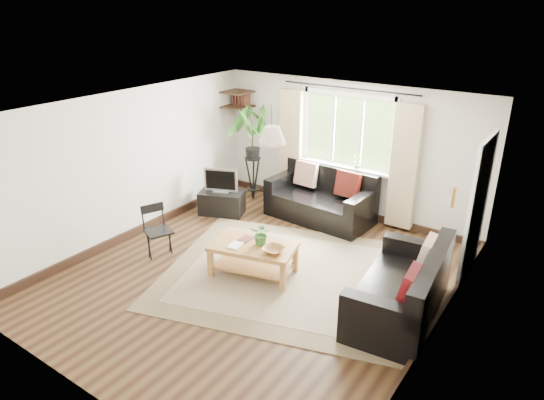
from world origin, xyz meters
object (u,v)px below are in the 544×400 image
Objects in this scene: sofa_back at (320,197)px; folding_chair at (159,232)px; palm_stand at (253,154)px; sofa_right at (400,285)px; tv_stand at (222,203)px; coffee_table at (253,260)px.

folding_chair is at bearing -114.44° from sofa_back.
folding_chair is (0.20, -2.68, -0.52)m from palm_stand.
sofa_back is at bearing -5.50° from folding_chair.
sofa_right is 2.29× the size of tv_stand.
coffee_table is 1.49× the size of folding_chair.
tv_stand is at bearing -92.54° from palm_stand.
folding_chair is (0.24, -1.77, 0.18)m from tv_stand.
sofa_right reaches higher than tv_stand.
coffee_table is 1.49× the size of tv_stand.
palm_stand reaches higher than folding_chair.
coffee_table is 2.96m from palm_stand.
sofa_right is at bearing -28.37° from palm_stand.
palm_stand is 2.73m from folding_chair.
tv_stand is (-1.77, 1.40, -0.03)m from coffee_table.
sofa_back is 1.01× the size of palm_stand.
tv_stand is 1.15m from palm_stand.
palm_stand reaches higher than sofa_back.
folding_chair is (-1.52, -0.36, 0.16)m from coffee_table.
coffee_table is 1.57m from folding_chair.
sofa_back reaches higher than coffee_table.
palm_stand is (0.04, 0.91, 0.70)m from tv_stand.
palm_stand reaches higher than sofa_right.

